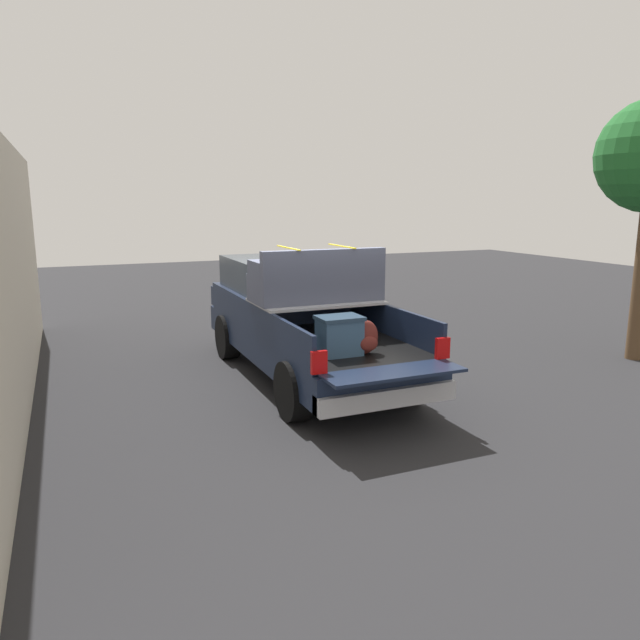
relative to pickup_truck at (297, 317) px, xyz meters
name	(u,v)px	position (x,y,z in m)	size (l,w,h in m)	color
ground_plane	(306,377)	(-0.38, 0.00, -0.98)	(40.00, 40.00, 0.00)	#262628
pickup_truck	(297,317)	(0.00, 0.00, 0.00)	(6.05, 2.06, 2.23)	#162138
building_facade	(5,278)	(-0.10, 4.36, 0.90)	(11.45, 0.36, 3.76)	beige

